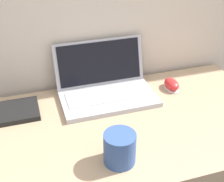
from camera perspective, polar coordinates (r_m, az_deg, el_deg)
laptop at (r=1.31m, az=-1.25°, el=0.98°), size 0.39×0.28×0.21m
drink_cup at (r=0.98m, az=1.42°, el=-10.33°), size 0.10×0.10×0.11m
computer_mouse at (r=1.39m, az=10.82°, el=1.15°), size 0.06×0.09×0.04m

